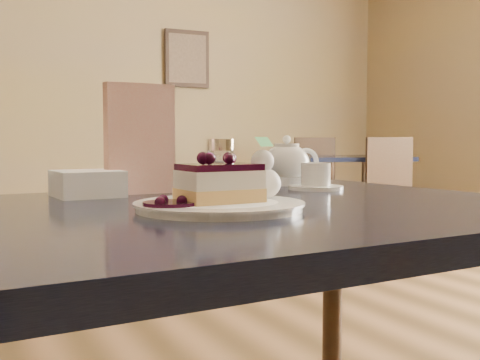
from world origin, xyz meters
name	(u,v)px	position (x,y,z in m)	size (l,w,h in m)	color
main_table	(205,255)	(0.02, 0.31, 0.65)	(1.21, 0.85, 0.72)	black
dessert_plate	(219,206)	(0.02, 0.26, 0.73)	(0.25, 0.25, 0.01)	white
cheesecake_slice	(219,183)	(0.02, 0.26, 0.76)	(0.12, 0.09, 0.06)	#E8BA6C
whipped_cream	(262,183)	(0.11, 0.27, 0.76)	(0.06, 0.06, 0.05)	white
berry_sauce	(170,204)	(-0.06, 0.25, 0.74)	(0.08, 0.08, 0.01)	black
tea_set	(292,167)	(0.36, 0.61, 0.77)	(0.16, 0.25, 0.10)	white
menu_card	(140,139)	(0.00, 0.57, 0.83)	(0.14, 0.03, 0.21)	beige
sugar_shaker	(220,164)	(0.18, 0.59, 0.78)	(0.06, 0.06, 0.11)	white
napkin_stack	(87,184)	(-0.11, 0.56, 0.75)	(0.12, 0.12, 0.05)	white
bg_table_far_right	(348,228)	(2.74, 3.61, 0.06)	(1.07, 1.65, 1.10)	black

